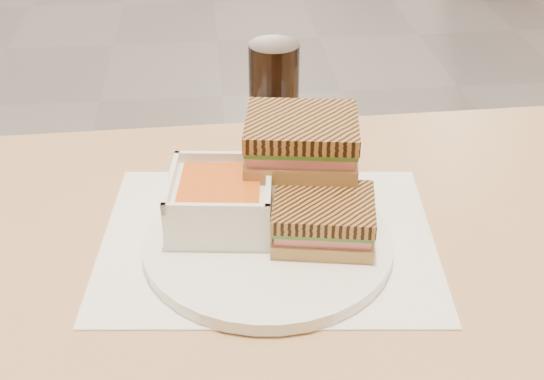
{
  "coord_description": "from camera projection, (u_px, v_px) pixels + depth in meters",
  "views": [
    {
      "loc": [
        -0.06,
        -2.67,
        1.25
      ],
      "look_at": [
        0.01,
        -2.0,
        0.82
      ],
      "focal_mm": 46.74,
      "sensor_mm": 36.0,
      "label": 1
    }
  ],
  "objects": [
    {
      "name": "tray_liner",
      "position": [
        268.0,
        239.0,
        0.84
      ],
      "size": [
        0.42,
        0.34,
        0.0
      ],
      "color": "white",
      "rests_on": "main_table"
    },
    {
      "name": "soup_bowl",
      "position": [
        221.0,
        202.0,
        0.83
      ],
      "size": [
        0.13,
        0.13,
        0.06
      ],
      "color": "white",
      "rests_on": "plate"
    },
    {
      "name": "plate",
      "position": [
        268.0,
        243.0,
        0.82
      ],
      "size": [
        0.29,
        0.29,
        0.02
      ],
      "color": "white",
      "rests_on": "tray_liner"
    },
    {
      "name": "main_table",
      "position": [
        210.0,
        342.0,
        0.86
      ],
      "size": [
        1.22,
        0.73,
        0.75
      ],
      "color": "#AB7D56",
      "rests_on": "ground"
    },
    {
      "name": "cola_glass",
      "position": [
        274.0,
        95.0,
        1.0
      ],
      "size": [
        0.07,
        0.07,
        0.15
      ],
      "color": "black",
      "rests_on": "main_table"
    },
    {
      "name": "panini_upper",
      "position": [
        301.0,
        141.0,
        0.84
      ],
      "size": [
        0.15,
        0.13,
        0.06
      ],
      "color": "#AA804F",
      "rests_on": "panini_lower"
    },
    {
      "name": "panini_lower",
      "position": [
        323.0,
        219.0,
        0.8
      ],
      "size": [
        0.13,
        0.11,
        0.05
      ],
      "color": "#AA804F",
      "rests_on": "plate"
    }
  ]
}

